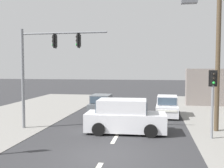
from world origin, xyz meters
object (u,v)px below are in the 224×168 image
at_px(traffic_signal_mast, 43,60).
at_px(hatchback_receding_far, 167,107).
at_px(pedestal_signal_right_kerb, 213,92).
at_px(hatchback_oncoming_mid, 102,105).
at_px(suv_oncoming_near, 125,117).
at_px(utility_pole_midground_right, 218,45).

height_order(traffic_signal_mast, hatchback_receding_far, traffic_signal_mast).
xyz_separation_m(pedestal_signal_right_kerb, hatchback_oncoming_mid, (-7.19, 6.64, -1.71)).
relative_size(traffic_signal_mast, suv_oncoming_near, 1.30).
distance_m(suv_oncoming_near, hatchback_receding_far, 6.24).
bearing_deg(utility_pole_midground_right, hatchback_oncoming_mid, 147.98).
bearing_deg(traffic_signal_mast, utility_pole_midground_right, 6.29).
height_order(utility_pole_midground_right, hatchback_oncoming_mid, utility_pole_midground_right).
bearing_deg(hatchback_receding_far, suv_oncoming_near, -114.67).
relative_size(hatchback_oncoming_mid, hatchback_receding_far, 0.99).
bearing_deg(hatchback_oncoming_mid, utility_pole_midground_right, -32.02).
bearing_deg(utility_pole_midground_right, hatchback_receding_far, 120.30).
bearing_deg(pedestal_signal_right_kerb, hatchback_receding_far, 107.86).
relative_size(pedestal_signal_right_kerb, hatchback_oncoming_mid, 0.97).
xyz_separation_m(traffic_signal_mast, hatchback_receding_far, (7.52, 5.59, -3.44)).
bearing_deg(traffic_signal_mast, hatchback_oncoming_mid, 68.59).
bearing_deg(utility_pole_midground_right, suv_oncoming_near, -167.11).
xyz_separation_m(utility_pole_midground_right, hatchback_receding_far, (-2.61, 4.47, -4.31)).
distance_m(traffic_signal_mast, pedestal_signal_right_kerb, 9.71).
distance_m(utility_pole_midground_right, traffic_signal_mast, 10.24).
height_order(suv_oncoming_near, hatchback_receding_far, suv_oncoming_near).
height_order(suv_oncoming_near, hatchback_oncoming_mid, suv_oncoming_near).
relative_size(traffic_signal_mast, hatchback_receding_far, 1.62).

